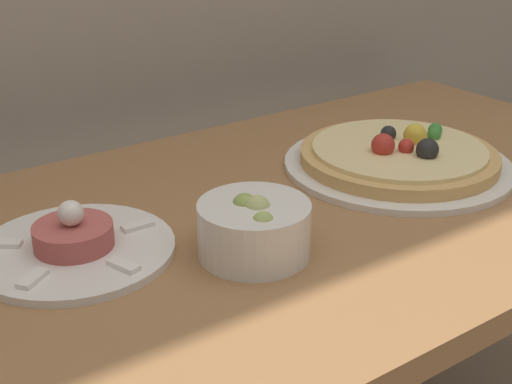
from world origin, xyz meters
TOP-DOWN VIEW (x-y plane):
  - dining_table at (0.00, 0.33)m, footprint 1.41×0.67m
  - pizza_plate at (0.28, 0.34)m, footprint 0.35×0.35m
  - tartare_plate at (-0.22, 0.37)m, footprint 0.24×0.24m
  - small_bowl at (-0.05, 0.25)m, footprint 0.13×0.13m

SIDE VIEW (x-z plane):
  - dining_table at x=0.00m, z-range 0.28..1.06m
  - tartare_plate at x=-0.22m, z-range 0.76..0.83m
  - pizza_plate at x=0.28m, z-range 0.77..0.83m
  - small_bowl at x=-0.05m, z-range 0.78..0.86m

